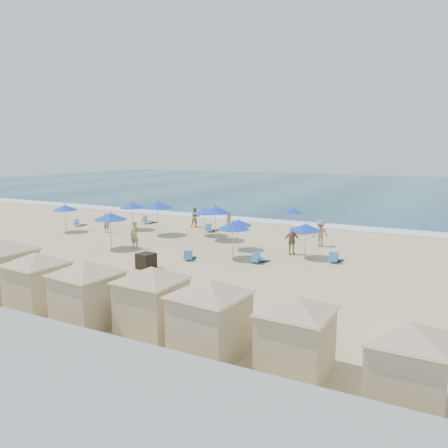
{
  "coord_description": "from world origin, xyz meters",
  "views": [
    {
      "loc": [
        14.05,
        -21.18,
        6.51
      ],
      "look_at": [
        1.44,
        3.0,
        1.85
      ],
      "focal_mm": 35.0,
      "sensor_mm": 36.0,
      "label": 1
    }
  ],
  "objects_px": {
    "cabana_1": "(37,274)",
    "umbrella_2": "(110,216)",
    "umbrella_5": "(238,223)",
    "cabana_6": "(408,354)",
    "umbrella_4": "(158,205)",
    "umbrella_7": "(233,226)",
    "cabana_2": "(87,285)",
    "beachgoer_0": "(106,223)",
    "umbrella_1": "(132,205)",
    "beachgoer_5": "(135,235)",
    "cabana_5": "(296,324)",
    "umbrella_9": "(305,227)",
    "umbrella_0": "(65,208)",
    "beachgoer_3": "(320,233)",
    "umbrella_8": "(292,210)",
    "beachgoer_2": "(292,241)",
    "cabana_4": "(210,308)",
    "beachgoer_4": "(229,220)",
    "trash_bin": "(146,261)",
    "umbrella_6": "(215,209)",
    "umbrella_3": "(205,211)",
    "cabana_0": "(4,260)",
    "beachgoer_1": "(195,217)",
    "cabana_3": "(152,292)"
  },
  "relations": [
    {
      "from": "cabana_1",
      "to": "umbrella_2",
      "type": "height_order",
      "value": "cabana_1"
    },
    {
      "from": "umbrella_5",
      "to": "cabana_6",
      "type": "bearing_deg",
      "value": -50.86
    },
    {
      "from": "cabana_1",
      "to": "umbrella_4",
      "type": "bearing_deg",
      "value": 108.68
    },
    {
      "from": "umbrella_7",
      "to": "cabana_2",
      "type": "bearing_deg",
      "value": -91.16
    },
    {
      "from": "umbrella_2",
      "to": "beachgoer_0",
      "type": "distance_m",
      "value": 6.2
    },
    {
      "from": "umbrella_1",
      "to": "beachgoer_5",
      "type": "xyz_separation_m",
      "value": [
        4.68,
        -5.5,
        -1.09
      ]
    },
    {
      "from": "cabana_5",
      "to": "umbrella_9",
      "type": "bearing_deg",
      "value": 106.06
    },
    {
      "from": "cabana_6",
      "to": "umbrella_9",
      "type": "height_order",
      "value": "cabana_6"
    },
    {
      "from": "umbrella_0",
      "to": "beachgoer_3",
      "type": "bearing_deg",
      "value": 12.24
    },
    {
      "from": "umbrella_8",
      "to": "beachgoer_2",
      "type": "height_order",
      "value": "umbrella_8"
    },
    {
      "from": "umbrella_4",
      "to": "umbrella_5",
      "type": "relative_size",
      "value": 1.3
    },
    {
      "from": "cabana_1",
      "to": "cabana_4",
      "type": "height_order",
      "value": "cabana_4"
    },
    {
      "from": "cabana_5",
      "to": "beachgoer_4",
      "type": "relative_size",
      "value": 2.58
    },
    {
      "from": "cabana_1",
      "to": "cabana_2",
      "type": "bearing_deg",
      "value": -4.54
    },
    {
      "from": "cabana_1",
      "to": "beachgoer_3",
      "type": "xyz_separation_m",
      "value": [
        6.95,
        17.27,
        -0.65
      ]
    },
    {
      "from": "cabana_4",
      "to": "beachgoer_4",
      "type": "xyz_separation_m",
      "value": [
        -9.59,
        20.23,
        -0.79
      ]
    },
    {
      "from": "trash_bin",
      "to": "umbrella_6",
      "type": "bearing_deg",
      "value": 100.91
    },
    {
      "from": "umbrella_1",
      "to": "umbrella_5",
      "type": "distance_m",
      "value": 11.12
    },
    {
      "from": "umbrella_3",
      "to": "beachgoer_3",
      "type": "relative_size",
      "value": 1.23
    },
    {
      "from": "cabana_2",
      "to": "cabana_4",
      "type": "height_order",
      "value": "cabana_4"
    },
    {
      "from": "cabana_0",
      "to": "umbrella_2",
      "type": "distance_m",
      "value": 9.92
    },
    {
      "from": "umbrella_1",
      "to": "umbrella_9",
      "type": "relative_size",
      "value": 1.06
    },
    {
      "from": "cabana_4",
      "to": "umbrella_7",
      "type": "distance_m",
      "value": 12.64
    },
    {
      "from": "cabana_1",
      "to": "umbrella_6",
      "type": "xyz_separation_m",
      "value": [
        -0.36,
        15.76,
        0.7
      ]
    },
    {
      "from": "umbrella_7",
      "to": "beachgoer_0",
      "type": "bearing_deg",
      "value": 167.14
    },
    {
      "from": "umbrella_9",
      "to": "beachgoer_0",
      "type": "relative_size",
      "value": 1.39
    },
    {
      "from": "umbrella_5",
      "to": "umbrella_2",
      "type": "bearing_deg",
      "value": -154.22
    },
    {
      "from": "cabana_2",
      "to": "umbrella_7",
      "type": "height_order",
      "value": "cabana_2"
    },
    {
      "from": "cabana_4",
      "to": "beachgoer_0",
      "type": "bearing_deg",
      "value": 140.51
    },
    {
      "from": "umbrella_2",
      "to": "umbrella_9",
      "type": "distance_m",
      "value": 12.66
    },
    {
      "from": "trash_bin",
      "to": "umbrella_9",
      "type": "bearing_deg",
      "value": 51.17
    },
    {
      "from": "beachgoer_1",
      "to": "beachgoer_2",
      "type": "distance_m",
      "value": 11.7
    },
    {
      "from": "cabana_0",
      "to": "beachgoer_1",
      "type": "height_order",
      "value": "cabana_0"
    },
    {
      "from": "beachgoer_1",
      "to": "beachgoer_0",
      "type": "bearing_deg",
      "value": 176.3
    },
    {
      "from": "umbrella_6",
      "to": "beachgoer_2",
      "type": "relative_size",
      "value": 1.49
    },
    {
      "from": "umbrella_3",
      "to": "beachgoer_2",
      "type": "xyz_separation_m",
      "value": [
        7.88,
        -2.79,
        -1.03
      ]
    },
    {
      "from": "cabana_3",
      "to": "umbrella_7",
      "type": "height_order",
      "value": "cabana_3"
    },
    {
      "from": "cabana_5",
      "to": "umbrella_5",
      "type": "bearing_deg",
      "value": 121.69
    },
    {
      "from": "cabana_1",
      "to": "beachgoer_4",
      "type": "relative_size",
      "value": 2.68
    },
    {
      "from": "cabana_0",
      "to": "beachgoer_2",
      "type": "height_order",
      "value": "cabana_0"
    },
    {
      "from": "cabana_4",
      "to": "umbrella_7",
      "type": "height_order",
      "value": "cabana_4"
    },
    {
      "from": "cabana_5",
      "to": "cabana_4",
      "type": "bearing_deg",
      "value": -175.62
    },
    {
      "from": "cabana_2",
      "to": "cabana_3",
      "type": "bearing_deg",
      "value": 11.67
    },
    {
      "from": "cabana_4",
      "to": "umbrella_7",
      "type": "xyz_separation_m",
      "value": [
        -4.94,
        11.62,
        0.42
      ]
    },
    {
      "from": "cabana_4",
      "to": "umbrella_9",
      "type": "height_order",
      "value": "cabana_4"
    },
    {
      "from": "cabana_6",
      "to": "beachgoer_0",
      "type": "distance_m",
      "value": 27.7
    },
    {
      "from": "cabana_4",
      "to": "cabana_0",
      "type": "bearing_deg",
      "value": 176.35
    },
    {
      "from": "cabana_3",
      "to": "umbrella_3",
      "type": "bearing_deg",
      "value": 114.07
    },
    {
      "from": "cabana_3",
      "to": "trash_bin",
      "type": "bearing_deg",
      "value": 129.03
    },
    {
      "from": "umbrella_8",
      "to": "cabana_2",
      "type": "bearing_deg",
      "value": -91.72
    }
  ]
}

